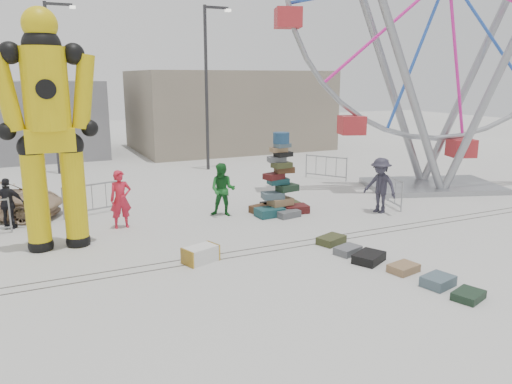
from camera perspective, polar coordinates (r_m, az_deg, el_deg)
name	(u,v)px	position (r m, az deg, el deg)	size (l,w,h in m)	color
ground	(270,260)	(13.04, 1.59, -7.81)	(90.00, 90.00, 0.00)	#9E9E99
track_line_near	(260,253)	(13.54, 0.44, -6.98)	(40.00, 0.04, 0.01)	#47443F
track_line_far	(254,248)	(13.88, -0.28, -6.47)	(40.00, 0.04, 0.01)	#47443F
building_right	(228,110)	(33.38, -3.16, 9.35)	(12.00, 8.00, 5.00)	gray
building_left	(11,119)	(32.96, -26.21, 7.48)	(10.00, 8.00, 4.40)	gray
lamp_post_right	(208,80)	(25.37, -5.50, 12.63)	(1.41, 0.25, 8.00)	#2D2D30
lamp_post_left	(54,80)	(25.92, -22.13, 11.76)	(1.41, 0.25, 8.00)	#2D2D30
suitcase_tower	(280,191)	(17.25, 2.71, 0.12)	(1.97, 1.76, 2.82)	#1A4A4E
crash_test_dummy	(49,122)	(14.33, -22.61, 7.35)	(2.60, 1.15, 6.58)	black
ferris_wheel	(446,3)	(22.25, 20.92, 19.48)	(12.41, 4.76, 15.13)	gray
steamer_trunk	(201,254)	(12.94, -6.35, -7.10)	(0.88, 0.51, 0.41)	silver
row_case_0	(331,240)	(14.42, 8.60, -5.44)	(0.80, 0.53, 0.22)	#3A3F1F
row_case_1	(348,250)	(13.68, 10.44, -6.56)	(0.70, 0.48, 0.20)	#5C5E64
row_case_2	(369,258)	(13.21, 12.78, -7.32)	(0.83, 0.60, 0.24)	black
row_case_3	(403,268)	(12.78, 16.50, -8.34)	(0.70, 0.51, 0.20)	#906E49
row_case_4	(438,281)	(12.20, 20.09, -9.54)	(0.71, 0.55, 0.24)	#495E69
row_case_5	(468,295)	(11.78, 23.11, -10.81)	(0.69, 0.52, 0.17)	#1A2F1F
barricade_dummy_c	(92,199)	(17.98, -18.21, -0.77)	(2.00, 0.10, 1.10)	gray
barricade_wheel_front	(389,190)	(19.03, 14.95, 0.18)	(2.00, 0.10, 1.10)	gray
barricade_wheel_back	(326,167)	(23.27, 7.99, 2.79)	(2.00, 0.10, 1.10)	gray
pedestrian_red	(121,199)	(16.09, -15.21, -0.81)	(0.67, 0.44, 1.83)	red
pedestrian_green	(223,190)	(16.91, -3.82, 0.25)	(0.88, 0.69, 1.81)	#175D21
pedestrian_black	(8,204)	(17.24, -26.46, -1.21)	(0.94, 0.39, 1.61)	black
pedestrian_grey	(380,185)	(17.80, 14.01, 0.73)	(1.25, 0.72, 1.93)	#272532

